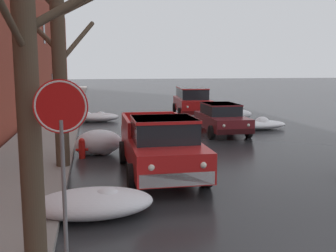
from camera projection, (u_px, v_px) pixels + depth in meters
left_sidewalk_slab at (55, 122)px, 21.69m from camera, size 2.68×80.00×0.15m
brick_townhouse_facade at (15, 28)px, 20.59m from camera, size 0.63×80.00×10.30m
snow_bank_near_corner_left at (98, 143)px, 14.02m from camera, size 1.67×1.23×0.89m
snow_bank_along_left_kerb at (257, 124)px, 19.77m from camera, size 3.14×1.33×0.65m
snow_bank_mid_block_left at (95, 203)px, 8.24m from camera, size 2.54×1.47×0.60m
snow_bank_near_corner_right at (229, 115)px, 23.05m from camera, size 2.76×0.93×0.68m
snow_bank_along_right_kerb at (97, 117)px, 22.57m from camera, size 2.38×1.23×0.58m
bare_tree_at_the_corner at (26, 24)px, 5.52m from camera, size 2.67×3.60×7.18m
bare_tree_second_along_sidewalk at (59, 54)px, 11.48m from camera, size 3.18×1.64×6.69m
pickup_truck_red_approaching_near_lane at (160, 145)px, 11.29m from camera, size 2.17×5.09×1.76m
sedan_maroon_parked_kerbside_close at (221, 118)px, 18.37m from camera, size 1.92×3.95×1.42m
suv_red_parked_kerbside_mid at (192, 100)px, 25.11m from camera, size 2.46×4.96×1.82m
fire_hydrant at (82, 148)px, 13.43m from camera, size 0.42×0.22×0.71m
stop_sign_at_corner at (61, 126)px, 5.46m from camera, size 0.76×0.12×2.96m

